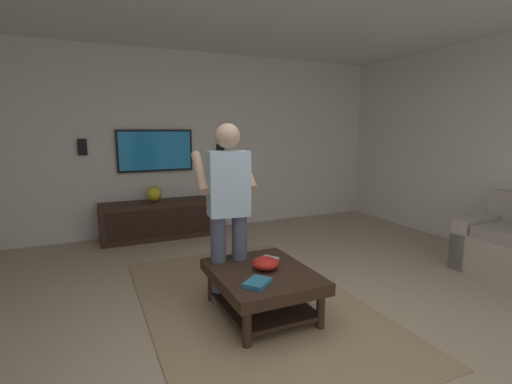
% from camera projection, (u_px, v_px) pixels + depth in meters
% --- Properties ---
extents(ground_plane, '(8.20, 8.20, 0.00)m').
position_uv_depth(ground_plane, '(289.00, 336.00, 2.92)').
color(ground_plane, tan).
extents(wall_back_tv, '(0.10, 7.03, 2.74)m').
position_uv_depth(wall_back_tv, '(180.00, 143.00, 5.80)').
color(wall_back_tv, silver).
rests_on(wall_back_tv, ground).
extents(area_rug, '(3.01, 1.88, 0.01)m').
position_uv_depth(area_rug, '(252.00, 303.00, 3.45)').
color(area_rug, '#9E8460').
rests_on(area_rug, ground).
extents(coffee_table, '(1.00, 0.80, 0.40)m').
position_uv_depth(coffee_table, '(262.00, 282.00, 3.22)').
color(coffee_table, '#332116').
rests_on(coffee_table, ground).
extents(media_console, '(0.45, 1.70, 0.55)m').
position_uv_depth(media_console, '(161.00, 219.00, 5.53)').
color(media_console, '#332116').
rests_on(media_console, ground).
extents(tv, '(0.05, 1.10, 0.62)m').
position_uv_depth(tv, '(155.00, 151.00, 5.58)').
color(tv, black).
extents(person_standing, '(0.57, 0.58, 1.64)m').
position_uv_depth(person_standing, '(228.00, 203.00, 3.38)').
color(person_standing, '#4C5166').
rests_on(person_standing, ground).
extents(bowl, '(0.23, 0.23, 0.10)m').
position_uv_depth(bowl, '(265.00, 263.00, 3.22)').
color(bowl, red).
rests_on(bowl, coffee_table).
extents(remote_white, '(0.15, 0.12, 0.02)m').
position_uv_depth(remote_white, '(271.00, 258.00, 3.48)').
color(remote_white, white).
rests_on(remote_white, coffee_table).
extents(book, '(0.26, 0.27, 0.04)m').
position_uv_depth(book, '(257.00, 283.00, 2.90)').
color(book, teal).
rests_on(book, coffee_table).
extents(vase_round, '(0.22, 0.22, 0.22)m').
position_uv_depth(vase_round, '(154.00, 194.00, 5.45)').
color(vase_round, gold).
rests_on(vase_round, media_console).
extents(wall_speaker_left, '(0.06, 0.12, 0.22)m').
position_uv_depth(wall_speaker_left, '(220.00, 151.00, 6.01)').
color(wall_speaker_left, black).
extents(wall_speaker_right, '(0.06, 0.12, 0.22)m').
position_uv_depth(wall_speaker_right, '(82.00, 147.00, 5.17)').
color(wall_speaker_right, black).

